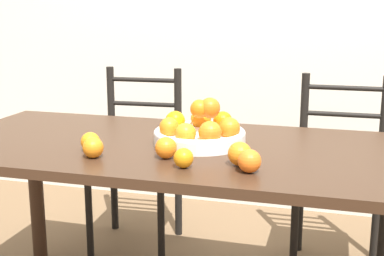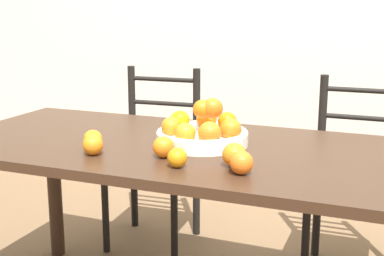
{
  "view_description": "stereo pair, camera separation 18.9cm",
  "coord_description": "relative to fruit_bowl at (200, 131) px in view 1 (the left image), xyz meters",
  "views": [
    {
      "loc": [
        0.54,
        -1.84,
        1.27
      ],
      "look_at": [
        0.03,
        -0.07,
        0.84
      ],
      "focal_mm": 50.0,
      "sensor_mm": 36.0,
      "label": 1
    },
    {
      "loc": [
        0.72,
        -1.78,
        1.27
      ],
      "look_at": [
        0.03,
        -0.07,
        0.84
      ],
      "focal_mm": 50.0,
      "sensor_mm": 36.0,
      "label": 2
    }
  ],
  "objects": [
    {
      "name": "orange_loose_4",
      "position": [
        0.19,
        -0.23,
        -0.01
      ],
      "size": [
        0.08,
        0.08,
        0.08
      ],
      "color": "orange",
      "rests_on": "dining_table"
    },
    {
      "name": "dining_table",
      "position": [
        -0.04,
        -0.03,
        -0.14
      ],
      "size": [
        1.93,
        0.85,
        0.76
      ],
      "color": "#382316",
      "rests_on": "ground_plane"
    },
    {
      "name": "orange_loose_0",
      "position": [
        0.03,
        -0.3,
        -0.02
      ],
      "size": [
        0.06,
        0.06,
        0.06
      ],
      "color": "orange",
      "rests_on": "dining_table"
    },
    {
      "name": "orange_loose_1",
      "position": [
        -0.06,
        -0.21,
        -0.01
      ],
      "size": [
        0.07,
        0.07,
        0.07
      ],
      "color": "orange",
      "rests_on": "dining_table"
    },
    {
      "name": "chair_left",
      "position": [
        -0.52,
        0.66,
        -0.34
      ],
      "size": [
        0.44,
        0.42,
        0.94
      ],
      "rotation": [
        0.0,
        0.0,
        0.06
      ],
      "color": "black",
      "rests_on": "ground_plane"
    },
    {
      "name": "orange_loose_2",
      "position": [
        -0.3,
        -0.28,
        -0.01
      ],
      "size": [
        0.07,
        0.07,
        0.07
      ],
      "color": "orange",
      "rests_on": "dining_table"
    },
    {
      "name": "chair_right",
      "position": [
        0.52,
        0.66,
        -0.34
      ],
      "size": [
        0.43,
        0.41,
        0.94
      ],
      "rotation": [
        0.0,
        0.0,
        0.01
      ],
      "color": "black",
      "rests_on": "ground_plane"
    },
    {
      "name": "fruit_bowl",
      "position": [
        0.0,
        0.0,
        0.0
      ],
      "size": [
        0.34,
        0.34,
        0.18
      ],
      "color": "white",
      "rests_on": "dining_table"
    },
    {
      "name": "orange_loose_5",
      "position": [
        -0.35,
        -0.2,
        -0.02
      ],
      "size": [
        0.07,
        0.07,
        0.07
      ],
      "color": "orange",
      "rests_on": "dining_table"
    },
    {
      "name": "orange_loose_3",
      "position": [
        0.24,
        -0.29,
        -0.01
      ],
      "size": [
        0.07,
        0.07,
        0.07
      ],
      "color": "orange",
      "rests_on": "dining_table"
    }
  ]
}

